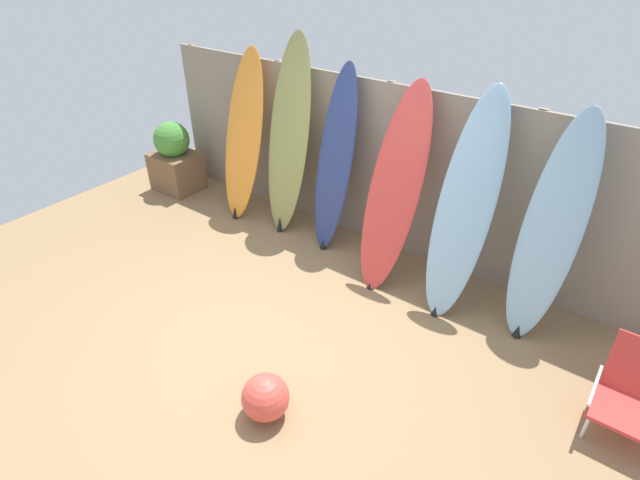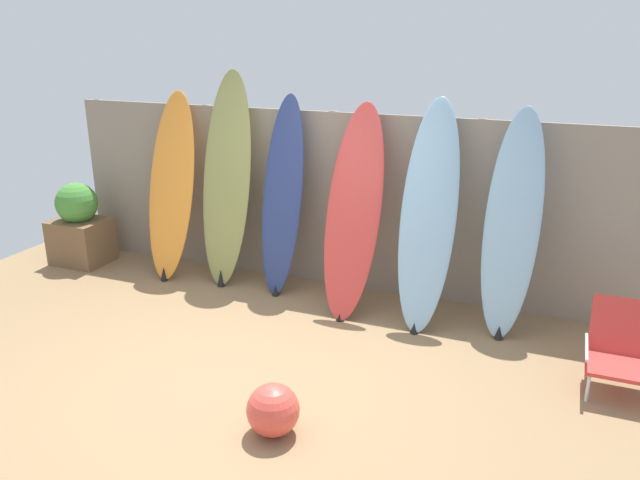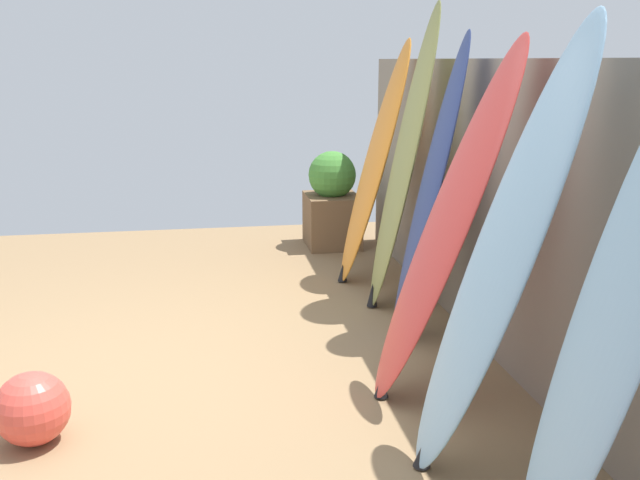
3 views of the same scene
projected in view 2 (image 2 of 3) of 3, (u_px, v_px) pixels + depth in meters
ground at (240, 372)px, 4.91m from camera, size 7.68×7.68×0.00m
fence_back at (332, 201)px, 6.38m from camera, size 6.08×0.11×1.80m
surfboard_orange_0 at (171, 187)px, 6.61m from camera, size 0.54×0.61×1.97m
surfboard_olive_1 at (226, 181)px, 6.39m from camera, size 0.59×0.53×2.20m
surfboard_navy_2 at (282, 197)px, 6.19m from camera, size 0.47×0.51×1.98m
surfboard_red_3 at (354, 212)px, 5.76m from camera, size 0.53×0.80×1.94m
surfboard_skyblue_4 at (428, 216)px, 5.51m from camera, size 0.52×0.79×2.02m
surfboard_skyblue_5 at (512, 225)px, 5.34m from camera, size 0.49×0.61×1.96m
beach_chair at (621, 348)px, 4.61m from camera, size 0.50×0.55×0.65m
planter_box at (80, 226)px, 7.11m from camera, size 0.60×0.51×0.94m
beach_ball at (273, 410)px, 4.12m from camera, size 0.36×0.36×0.36m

